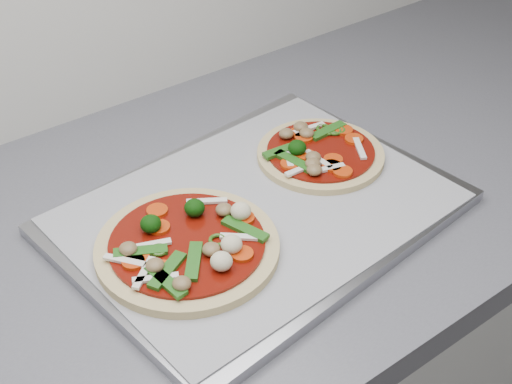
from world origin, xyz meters
TOP-DOWN VIEW (x-y plane):
  - countertop at (0.00, 1.30)m, footprint 3.60×0.60m
  - baking_tray at (0.06, 1.26)m, footprint 0.49×0.38m
  - parchment at (0.06, 1.26)m, footprint 0.46×0.35m
  - pizza_left at (-0.05, 1.24)m, footprint 0.24×0.24m
  - pizza_right at (0.19, 1.29)m, footprint 0.18×0.18m

SIDE VIEW (x-z plane):
  - countertop at x=0.00m, z-range 0.86..0.90m
  - baking_tray at x=0.06m, z-range 0.90..0.91m
  - parchment at x=0.06m, z-range 0.91..0.92m
  - pizza_right at x=0.19m, z-range 0.91..0.94m
  - pizza_left at x=-0.05m, z-range 0.91..0.94m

